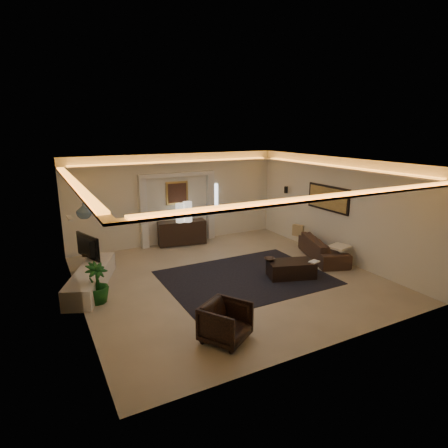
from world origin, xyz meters
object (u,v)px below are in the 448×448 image
sofa (323,248)px  coffee_table (291,269)px  console (182,232)px  armchair (226,323)px

sofa → coffee_table: 1.83m
coffee_table → sofa: bearing=40.7°
console → coffee_table: (1.44, -3.85, -0.20)m
armchair → sofa: bearing=-3.7°
console → armchair: 5.84m
sofa → armchair: bearing=139.5°
sofa → coffee_table: size_ratio=1.80×
console → armchair: bearing=-94.9°
sofa → coffee_table: sofa is taller
sofa → coffee_table: bearing=132.8°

